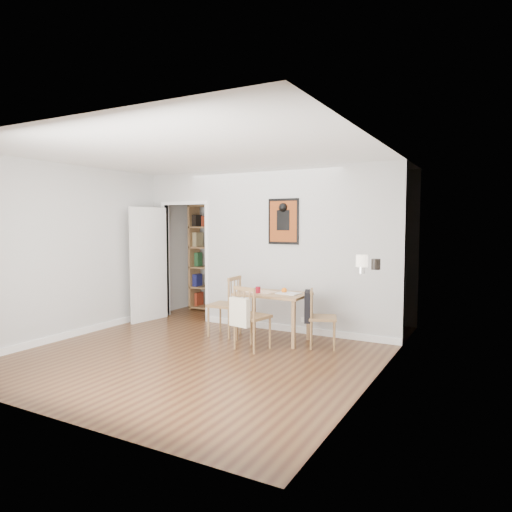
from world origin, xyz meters
The scene contains 15 objects.
ground centered at (0.00, 0.00, 0.00)m, with size 5.20×5.20×0.00m, color brown.
room_shell centered at (0.10, 1.34, 1.30)m, with size 5.20×5.20×5.20m.
dining_table centered at (0.50, 0.75, 0.62)m, with size 1.03×0.66×0.70m.
chair_left centered at (-0.28, 0.66, 0.46)m, with size 0.48×0.48×0.92m.
chair_right centered at (1.27, 0.72, 0.42)m, with size 0.56×0.52×0.81m.
chair_front centered at (0.47, 0.17, 0.45)m, with size 0.52×0.56×0.88m.
bookshelf centered at (-1.60, 2.27, 1.04)m, with size 0.89×0.35×2.10m.
fireplace centered at (2.16, 0.25, 0.62)m, with size 0.45×1.25×1.16m.
red_glass centered at (0.33, 0.62, 0.75)m, with size 0.07×0.07×0.10m, color maroon.
orange_fruit centered at (0.67, 0.80, 0.75)m, with size 0.08×0.08×0.08m, color orange.
placemat centered at (0.30, 0.76, 0.71)m, with size 0.42×0.32×0.00m, color beige.
notebook centered at (0.75, 0.76, 0.71)m, with size 0.32×0.23×0.02m, color silver.
mantel_lamp centered at (2.06, -0.13, 1.29)m, with size 0.13×0.13×0.21m.
ceramic_jar_a centered at (2.10, 0.37, 1.23)m, with size 0.11×0.11×0.13m, color black.
ceramic_jar_b centered at (2.07, 0.49, 1.21)m, with size 0.08×0.08×0.10m, color black.
Camera 1 is at (3.45, -5.19, 1.73)m, focal length 32.00 mm.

